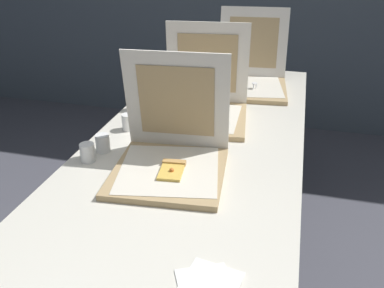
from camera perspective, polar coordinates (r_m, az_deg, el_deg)
The scene contains 8 objects.
table at distance 1.72m, azimuth 0.69°, elevation -0.83°, with size 0.86×2.12×0.75m.
pizza_box_front at distance 1.45m, azimuth -3.00°, elevation -1.66°, with size 0.42×0.42×0.40m.
pizza_box_middle at distance 1.88m, azimuth 1.64°, elevation 5.33°, with size 0.43×0.43×0.41m.
pizza_box_back at distance 2.29m, azimuth 8.11°, elevation 9.11°, with size 0.43×0.54×0.39m.
cup_white_near_center at distance 1.63m, azimuth -12.28°, elevation 0.12°, with size 0.05×0.05×0.07m, color white.
cup_white_mid at distance 1.79m, azimuth -8.83°, elevation 3.03°, with size 0.05×0.05×0.07m, color white.
cup_white_near_left at distance 1.57m, azimuth -14.29°, elevation -1.15°, with size 0.05×0.05×0.07m, color white.
napkin_pile at distance 1.05m, azimuth 2.21°, elevation -18.90°, with size 0.18×0.17×0.01m.
Camera 1 is at (0.36, -0.89, 1.50)m, focal length 38.43 mm.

